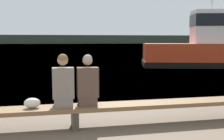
# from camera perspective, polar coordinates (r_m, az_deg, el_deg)

# --- Properties ---
(water_surface) EXTENTS (240.00, 240.00, 0.00)m
(water_surface) POSITION_cam_1_polar(r_m,az_deg,el_deg) (126.64, -12.09, 5.21)
(water_surface) COLOR #5684A3
(water_surface) RESTS_ON ground
(far_shoreline) EXTENTS (600.00, 12.00, 4.00)m
(far_shoreline) POSITION_cam_1_polar(r_m,az_deg,el_deg) (137.25, -12.12, 6.11)
(far_shoreline) COLOR #384233
(far_shoreline) RESTS_ON ground
(bench_main) EXTENTS (7.87, 0.53, 0.42)m
(bench_main) POSITION_cam_1_polar(r_m,az_deg,el_deg) (5.45, -7.58, -8.02)
(bench_main) COLOR brown
(bench_main) RESTS_ON ground
(person_left) EXTENTS (0.40, 0.36, 1.00)m
(person_left) POSITION_cam_1_polar(r_m,az_deg,el_deg) (5.34, -9.91, -2.75)
(person_left) COLOR #70665B
(person_left) RESTS_ON bench_main
(person_right) EXTENTS (0.40, 0.36, 0.99)m
(person_right) POSITION_cam_1_polar(r_m,az_deg,el_deg) (5.38, -4.98, -2.78)
(person_right) COLOR #4C382D
(person_right) RESTS_ON bench_main
(shopping_bag) EXTENTS (0.29, 0.19, 0.19)m
(shopping_bag) POSITION_cam_1_polar(r_m,az_deg,el_deg) (5.43, -15.92, -6.47)
(shopping_bag) COLOR beige
(shopping_bag) RESTS_ON bench_main
(tugboat_red) EXTENTS (8.78, 5.10, 6.70)m
(tugboat_red) POSITION_cam_1_polar(r_m,az_deg,el_deg) (18.92, 19.27, 4.05)
(tugboat_red) COLOR red
(tugboat_red) RESTS_ON water_surface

